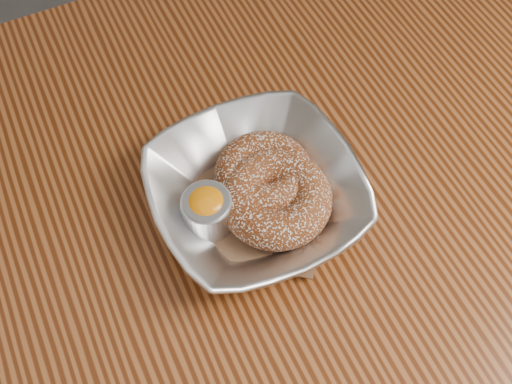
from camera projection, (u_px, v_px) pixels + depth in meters
name	position (u px, v px, depth m)	size (l,w,h in m)	color
table	(253.00, 260.00, 0.71)	(1.20, 0.80, 0.75)	brown
serving_bowl	(256.00, 194.00, 0.61)	(0.21, 0.21, 0.05)	silver
parchment	(256.00, 202.00, 0.63)	(0.14, 0.14, 0.00)	brown
donut_back	(264.00, 174.00, 0.62)	(0.10, 0.10, 0.04)	brown
donut_front	(276.00, 199.00, 0.60)	(0.11, 0.11, 0.04)	brown
ramekin	(207.00, 210.00, 0.59)	(0.05, 0.05, 0.05)	silver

